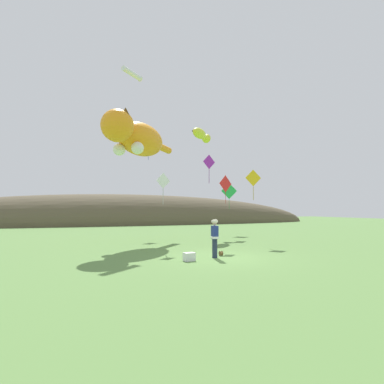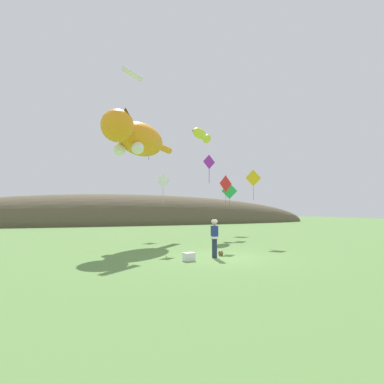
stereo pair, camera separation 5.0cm
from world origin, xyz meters
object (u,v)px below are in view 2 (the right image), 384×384
(kite_diamond_red, at_px, (226,184))
(kite_spool, at_px, (221,253))
(festival_attendant, at_px, (214,237))
(kite_diamond_violet, at_px, (209,162))
(kite_diamond_white, at_px, (163,181))
(kite_tube_streamer, at_px, (132,74))
(kite_diamond_green, at_px, (229,191))
(kite_giant_cat, at_px, (137,138))
(kite_fish_windsock, at_px, (201,134))
(picnic_cooler, at_px, (189,257))
(kite_diamond_gold, at_px, (253,178))
(kite_diamond_blue, at_px, (149,144))

(kite_diamond_red, bearing_deg, kite_spool, -118.33)
(festival_attendant, xyz_separation_m, kite_diamond_red, (5.01, 8.75, 3.32))
(kite_diamond_violet, bearing_deg, kite_diamond_white, -164.26)
(festival_attendant, relative_size, kite_diamond_red, 0.78)
(kite_tube_streamer, distance_m, kite_diamond_green, 12.77)
(kite_giant_cat, height_order, kite_fish_windsock, kite_fish_windsock)
(picnic_cooler, height_order, kite_diamond_violet, kite_diamond_violet)
(kite_diamond_gold, bearing_deg, kite_tube_streamer, 152.20)
(kite_fish_windsock, bearing_deg, kite_diamond_white, -125.40)
(kite_diamond_green, bearing_deg, kite_diamond_blue, 168.95)
(kite_diamond_blue, relative_size, kite_diamond_green, 0.85)
(kite_diamond_blue, bearing_deg, kite_giant_cat, -109.96)
(kite_tube_streamer, bearing_deg, festival_attendant, -71.59)
(kite_spool, xyz_separation_m, kite_diamond_red, (4.50, 8.35, 4.15))
(picnic_cooler, relative_size, kite_diamond_blue, 0.27)
(festival_attendant, relative_size, kite_tube_streamer, 1.06)
(kite_fish_windsock, relative_size, kite_diamond_white, 1.64)
(picnic_cooler, relative_size, kite_diamond_gold, 0.27)
(kite_tube_streamer, xyz_separation_m, kite_diamond_violet, (4.33, -3.50, -6.56))
(kite_diamond_gold, xyz_separation_m, kite_diamond_red, (0.34, 4.66, 0.01))
(picnic_cooler, height_order, kite_diamond_gold, kite_diamond_gold)
(festival_attendant, height_order, kite_giant_cat, kite_giant_cat)
(kite_spool, bearing_deg, kite_diamond_gold, 41.53)
(festival_attendant, bearing_deg, kite_diamond_green, 59.52)
(kite_diamond_blue, bearing_deg, kite_tube_streamer, -114.44)
(kite_diamond_blue, height_order, kite_diamond_green, kite_diamond_blue)
(picnic_cooler, distance_m, kite_diamond_red, 11.88)
(picnic_cooler, xyz_separation_m, kite_diamond_green, (8.16, 11.86, 3.70))
(festival_attendant, height_order, kite_diamond_gold, kite_diamond_gold)
(kite_tube_streamer, distance_m, kite_diamond_white, 9.15)
(picnic_cooler, xyz_separation_m, kite_tube_streamer, (-1.25, 8.33, 11.59))
(kite_spool, distance_m, kite_diamond_red, 10.35)
(kite_diamond_gold, bearing_deg, festival_attendant, -138.79)
(kite_diamond_white, bearing_deg, kite_diamond_blue, 83.05)
(kite_spool, bearing_deg, kite_tube_streamer, 112.72)
(kite_spool, distance_m, kite_diamond_gold, 6.93)
(kite_diamond_violet, height_order, kite_diamond_red, kite_diamond_violet)
(picnic_cooler, bearing_deg, kite_diamond_green, 55.48)
(picnic_cooler, xyz_separation_m, kite_diamond_gold, (6.07, 4.47, 4.09))
(kite_tube_streamer, relative_size, kite_diamond_blue, 0.84)
(kite_diamond_white, bearing_deg, kite_fish_windsock, 54.60)
(kite_fish_windsock, relative_size, kite_tube_streamer, 1.74)
(picnic_cooler, xyz_separation_m, kite_diamond_red, (6.41, 9.13, 4.09))
(kite_diamond_white, bearing_deg, picnic_cooler, -87.90)
(kite_diamond_violet, bearing_deg, kite_diamond_blue, 103.90)
(kite_tube_streamer, bearing_deg, kite_fish_windsock, 25.87)
(kite_tube_streamer, xyz_separation_m, kite_diamond_blue, (2.24, 4.94, -3.78))
(kite_fish_windsock, height_order, kite_diamond_gold, kite_fish_windsock)
(picnic_cooler, xyz_separation_m, kite_diamond_white, (-0.14, 3.92, 3.65))
(kite_giant_cat, relative_size, kite_diamond_white, 3.98)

